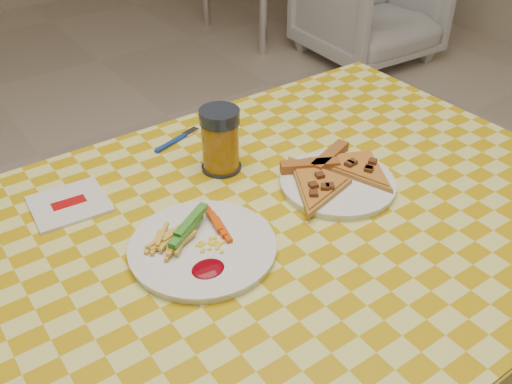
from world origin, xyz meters
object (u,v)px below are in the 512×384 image
table (269,253)px  drink_glass (220,141)px  plate_right (338,184)px  plate_left (203,249)px

table → drink_glass: bearing=82.7°
table → plate_right: (0.17, 0.01, 0.08)m
plate_left → drink_glass: size_ratio=1.84×
table → plate_right: bearing=4.2°
plate_left → drink_glass: 0.26m
plate_right → drink_glass: size_ratio=1.67×
plate_right → table: bearing=-175.8°
drink_glass → table: bearing=-97.3°
plate_right → drink_glass: drink_glass is taller
table → drink_glass: 0.24m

